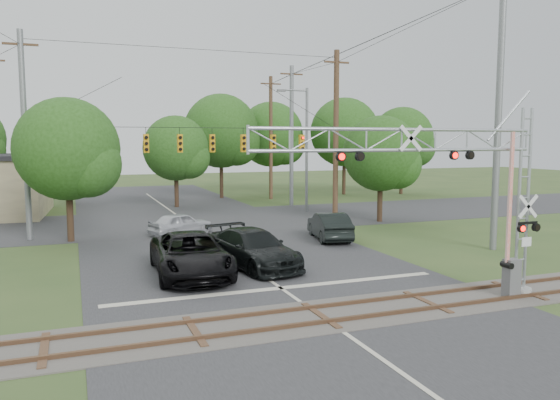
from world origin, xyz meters
name	(u,v)px	position (x,y,z in m)	size (l,w,h in m)	color
ground	(351,338)	(0.00, 0.00, 0.00)	(160.00, 160.00, 0.00)	#314821
road_main	(245,263)	(0.00, 10.00, 0.01)	(14.00, 90.00, 0.02)	#2B2B2E
road_cross	(185,221)	(0.00, 24.00, 0.01)	(90.00, 12.00, 0.02)	#2B2B2E
railroad_track	(320,316)	(0.00, 2.00, 0.03)	(90.00, 3.20, 0.17)	#4D4743
crossing_gantry	(453,182)	(4.62, 1.65, 4.15)	(10.65, 0.85, 6.65)	gray
traffic_signal_span	(210,138)	(0.85, 20.00, 5.67)	(19.34, 0.36, 11.50)	gray
pickup_black	(191,255)	(-2.72, 8.73, 0.87)	(2.89, 6.27, 1.74)	black
car_dark	(253,249)	(0.13, 9.22, 0.83)	(2.32, 5.70, 1.65)	black
sedan_silver	(181,224)	(-1.27, 18.74, 0.66)	(1.55, 3.86, 1.31)	#B4B6BC
suv_dark	(329,226)	(6.23, 14.16, 0.77)	(1.63, 4.66, 1.54)	black
streetlight	(304,143)	(9.86, 26.14, 5.36)	(2.56, 0.27, 9.59)	gray
utility_poles	(222,131)	(2.33, 22.61, 6.20)	(26.93, 27.43, 13.88)	#473120
treeline	(193,139)	(3.00, 35.14, 5.70)	(57.10, 28.69, 10.02)	#372519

